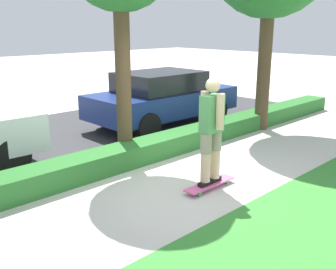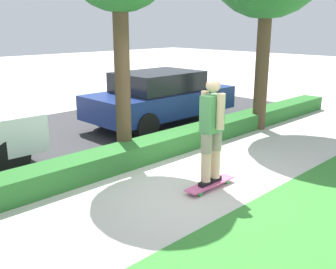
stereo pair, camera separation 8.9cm
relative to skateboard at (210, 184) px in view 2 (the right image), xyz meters
name	(u,v)px [view 2 (the right image)]	position (x,y,z in m)	size (l,w,h in m)	color
ground_plane	(189,188)	(-0.25, 0.23, -0.08)	(60.00, 60.00, 0.00)	beige
street_asphalt	(59,138)	(-0.25, 4.43, -0.07)	(15.37, 5.00, 0.01)	#38383A
hedge_row	(128,155)	(-0.25, 1.83, 0.12)	(15.37, 0.60, 0.39)	#2D702D
skateboard	(210,184)	(0.00, 0.00, 0.00)	(1.03, 0.24, 0.09)	#DB5B93
skater_person	(212,129)	(0.00, 0.00, 0.94)	(0.50, 0.44, 1.73)	black
parked_car_middle	(160,97)	(2.37, 3.67, 0.68)	(4.09, 1.86, 1.43)	navy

